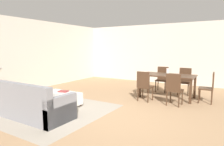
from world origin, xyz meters
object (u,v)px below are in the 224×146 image
dining_chair_far_left (162,78)px  dining_chair_near_left (144,84)px  ottoman_table (63,98)px  book_on_ottoman (63,91)px  couch (29,105)px  dining_chair_near_right (174,88)px  dining_table (167,77)px  dining_chair_head_east (209,86)px  dining_chair_far_right (185,80)px  vase_centerpiece (168,72)px

dining_chair_far_left → dining_chair_near_left: bearing=-91.7°
ottoman_table → book_on_ottoman: 0.18m
couch → ottoman_table: couch is taller
book_on_ottoman → dining_chair_near_right: bearing=29.5°
dining_table → dining_chair_far_left: (-0.42, 0.83, -0.15)m
dining_chair_near_right → dining_chair_far_left: (-0.84, 1.68, 0.00)m
couch → dining_chair_head_east: (3.56, 3.48, 0.23)m
couch → dining_chair_far_left: (1.89, 4.33, 0.23)m
dining_chair_far_right → book_on_ottoman: size_ratio=3.54×
dining_chair_near_right → dining_chair_far_right: 1.63m
dining_chair_far_right → dining_chair_head_east: same height
dining_chair_near_right → dining_chair_far_right: same height
dining_chair_far_right → dining_chair_head_east: (0.85, -0.81, 0.00)m
dining_chair_near_right → book_on_ottoman: 3.12m
dining_table → book_on_ottoman: size_ratio=6.54×
dining_chair_near_left → book_on_ottoman: dining_chair_near_left is taller
couch → book_on_ottoman: size_ratio=8.37×
ottoman_table → dining_chair_far_left: 3.75m
dining_chair_near_right → vase_centerpiece: bearing=117.1°
ottoman_table → dining_chair_head_east: dining_chair_head_east is taller
ottoman_table → dining_chair_head_east: (3.52, 2.39, 0.30)m
dining_chair_head_east → ottoman_table: bearing=-145.9°
ottoman_table → book_on_ottoman: book_on_ottoman is taller
dining_table → dining_chair_far_left: dining_chair_far_left is taller
dining_chair_far_right → book_on_ottoman: 4.14m
dining_table → dining_chair_far_right: 0.89m
ottoman_table → dining_chair_far_right: size_ratio=1.18×
couch → dining_chair_near_left: (1.84, 2.69, 0.23)m
dining_chair_far_right → vase_centerpiece: 0.96m
dining_chair_head_east → book_on_ottoman: dining_chair_head_east is taller
dining_chair_far_left → dining_table: bearing=-63.2°
ottoman_table → dining_chair_far_right: dining_chair_far_right is taller
couch → dining_table: 4.22m
dining_table → dining_chair_head_east: (1.24, -0.03, -0.15)m
dining_chair_near_right → book_on_ottoman: dining_chair_near_right is taller
ottoman_table → dining_table: (2.28, 2.41, 0.45)m
dining_chair_head_east → book_on_ottoman: (-3.53, -2.36, -0.12)m
couch → dining_chair_far_right: dining_chair_far_right is taller
book_on_ottoman → couch: bearing=-91.5°
couch → dining_chair_head_east: bearing=44.4°
dining_chair_far_right → dining_chair_head_east: size_ratio=1.00×
dining_table → dining_chair_far_left: 0.94m
dining_chair_near_left → book_on_ottoman: 2.40m
dining_chair_near_right → couch: bearing=-135.9°
dining_chair_far_right → ottoman_table: bearing=-129.9°
dining_chair_near_right → dining_chair_far_left: same height
vase_centerpiece → dining_chair_far_right: bearing=64.8°
dining_chair_near_left → vase_centerpiece: (0.48, 0.79, 0.34)m
couch → ottoman_table: 1.09m
dining_table → dining_chair_near_right: dining_chair_near_right is taller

